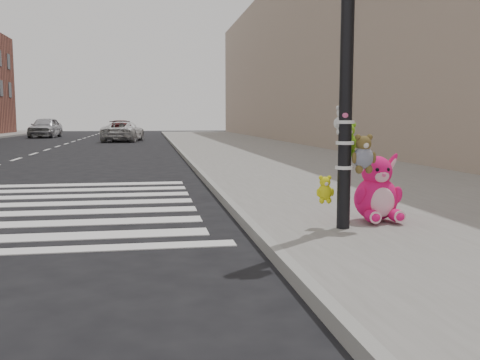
{
  "coord_description": "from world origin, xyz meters",
  "views": [
    {
      "loc": [
        0.26,
        -4.37,
        1.49
      ],
      "look_at": [
        1.33,
        1.9,
        0.75
      ],
      "focal_mm": 40.0,
      "sensor_mm": 36.0,
      "label": 1
    }
  ],
  "objects": [
    {
      "name": "ground",
      "position": [
        0.0,
        0.0,
        0.0
      ],
      "size": [
        120.0,
        120.0,
        0.0
      ],
      "primitive_type": "plane",
      "color": "black",
      "rests_on": "ground"
    },
    {
      "name": "sidewalk_near",
      "position": [
        5.0,
        10.0,
        0.07
      ],
      "size": [
        7.0,
        80.0,
        0.14
      ],
      "primitive_type": "cube",
      "color": "slate",
      "rests_on": "ground"
    },
    {
      "name": "curb_edge",
      "position": [
        1.55,
        10.0,
        0.07
      ],
      "size": [
        0.12,
        80.0,
        0.15
      ],
      "primitive_type": "cube",
      "color": "gray",
      "rests_on": "ground"
    },
    {
      "name": "bld_near",
      "position": [
        10.5,
        20.0,
        5.0
      ],
      "size": [
        5.0,
        60.0,
        10.0
      ],
      "primitive_type": "cube",
      "color": "gray",
      "rests_on": "ground"
    },
    {
      "name": "signal_pole",
      "position": [
        2.63,
        1.81,
        1.74
      ],
      "size": [
        0.7,
        0.5,
        4.0
      ],
      "color": "black",
      "rests_on": "sidewalk_near"
    },
    {
      "name": "pink_bunny",
      "position": [
        3.2,
        2.17,
        0.51
      ],
      "size": [
        0.64,
        0.66,
        0.91
      ],
      "rotation": [
        0.0,
        0.0,
        0.01
      ],
      "color": "#FC1572",
      "rests_on": "sidewalk_near"
    },
    {
      "name": "red_teddy",
      "position": [
        3.4,
        2.4,
        0.23
      ],
      "size": [
        0.14,
        0.12,
        0.19
      ],
      "primitive_type": null,
      "rotation": [
        0.0,
        0.0,
        -0.23
      ],
      "color": "#B52E12",
      "rests_on": "sidewalk_near"
    },
    {
      "name": "car_white_near",
      "position": [
        -1.37,
        30.78,
        0.63
      ],
      "size": [
        2.76,
        4.83,
        1.27
      ],
      "primitive_type": "imported",
      "rotation": [
        0.0,
        0.0,
        2.99
      ],
      "color": "silver",
      "rests_on": "ground"
    },
    {
      "name": "car_maroon_near",
      "position": [
        -2.05,
        40.5,
        0.66
      ],
      "size": [
        2.0,
        4.59,
        1.31
      ],
      "primitive_type": "imported",
      "rotation": [
        0.0,
        0.0,
        3.18
      ],
      "color": "#53171A",
      "rests_on": "ground"
    },
    {
      "name": "car_silver_deep",
      "position": [
        -7.59,
        38.84,
        0.79
      ],
      "size": [
        2.13,
        4.72,
        1.57
      ],
      "primitive_type": "imported",
      "rotation": [
        0.0,
        0.0,
        -0.06
      ],
      "color": "#B7B7BC",
      "rests_on": "ground"
    }
  ]
}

